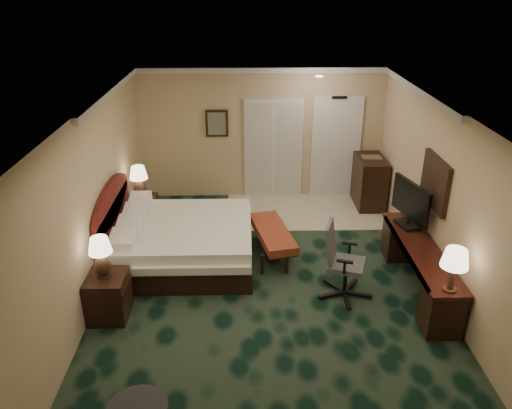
{
  "coord_description": "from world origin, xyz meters",
  "views": [
    {
      "loc": [
        -0.34,
        -6.14,
        4.31
      ],
      "look_at": [
        -0.18,
        0.6,
        1.22
      ],
      "focal_mm": 35.0,
      "sensor_mm": 36.0,
      "label": 1
    }
  ],
  "objects_px": {
    "lamp_near": "(101,257)",
    "desk": "(418,269)",
    "nightstand_near": "(109,296)",
    "desk_chair": "(347,262)",
    "bed": "(186,243)",
    "nightstand_far": "(143,214)",
    "minibar": "(369,182)",
    "lamp_far": "(139,182)",
    "tv": "(410,205)",
    "bed_bench": "(272,242)"
  },
  "relations": [
    {
      "from": "lamp_near",
      "to": "desk",
      "type": "bearing_deg",
      "value": 6.76
    },
    {
      "from": "nightstand_near",
      "to": "desk_chair",
      "type": "distance_m",
      "value": 3.37
    },
    {
      "from": "desk_chair",
      "to": "desk",
      "type": "bearing_deg",
      "value": 24.4
    },
    {
      "from": "bed",
      "to": "nightstand_near",
      "type": "height_order",
      "value": "bed"
    },
    {
      "from": "nightstand_far",
      "to": "lamp_near",
      "type": "xyz_separation_m",
      "value": [
        -0.02,
        -2.61,
        0.62
      ]
    },
    {
      "from": "minibar",
      "to": "lamp_far",
      "type": "bearing_deg",
      "value": -167.64
    },
    {
      "from": "bed",
      "to": "desk",
      "type": "height_order",
      "value": "desk"
    },
    {
      "from": "tv",
      "to": "desk_chair",
      "type": "distance_m",
      "value": 1.48
    },
    {
      "from": "bed_bench",
      "to": "tv",
      "type": "height_order",
      "value": "tv"
    },
    {
      "from": "lamp_near",
      "to": "minibar",
      "type": "xyz_separation_m",
      "value": [
        4.43,
        3.6,
        -0.43
      ]
    },
    {
      "from": "nightstand_far",
      "to": "bed_bench",
      "type": "height_order",
      "value": "nightstand_far"
    },
    {
      "from": "bed_bench",
      "to": "desk_chair",
      "type": "xyz_separation_m",
      "value": [
        1.0,
        -1.21,
        0.33
      ]
    },
    {
      "from": "desk",
      "to": "bed_bench",
      "type": "bearing_deg",
      "value": 152.56
    },
    {
      "from": "desk_chair",
      "to": "minibar",
      "type": "distance_m",
      "value": 3.37
    },
    {
      "from": "lamp_far",
      "to": "bed_bench",
      "type": "relative_size",
      "value": 0.43
    },
    {
      "from": "bed",
      "to": "minibar",
      "type": "relative_size",
      "value": 2.13
    },
    {
      "from": "nightstand_near",
      "to": "lamp_far",
      "type": "bearing_deg",
      "value": 90.5
    },
    {
      "from": "bed_bench",
      "to": "desk_chair",
      "type": "relative_size",
      "value": 1.24
    },
    {
      "from": "lamp_far",
      "to": "tv",
      "type": "xyz_separation_m",
      "value": [
        4.48,
        -1.38,
        0.14
      ]
    },
    {
      "from": "bed",
      "to": "desk_chair",
      "type": "height_order",
      "value": "desk_chair"
    },
    {
      "from": "bed",
      "to": "nightstand_near",
      "type": "distance_m",
      "value": 1.7
    },
    {
      "from": "nightstand_near",
      "to": "desk_chair",
      "type": "relative_size",
      "value": 0.56
    },
    {
      "from": "bed_bench",
      "to": "tv",
      "type": "distance_m",
      "value": 2.31
    },
    {
      "from": "lamp_far",
      "to": "tv",
      "type": "height_order",
      "value": "tv"
    },
    {
      "from": "tv",
      "to": "minibar",
      "type": "height_order",
      "value": "tv"
    },
    {
      "from": "nightstand_near",
      "to": "lamp_far",
      "type": "relative_size",
      "value": 1.05
    },
    {
      "from": "bed",
      "to": "lamp_near",
      "type": "distance_m",
      "value": 1.81
    },
    {
      "from": "desk",
      "to": "desk_chair",
      "type": "bearing_deg",
      "value": -173.88
    },
    {
      "from": "bed",
      "to": "nightstand_far",
      "type": "xyz_separation_m",
      "value": [
        -0.91,
        1.18,
        -0.03
      ]
    },
    {
      "from": "lamp_far",
      "to": "minibar",
      "type": "xyz_separation_m",
      "value": [
        4.43,
        0.97,
        -0.42
      ]
    },
    {
      "from": "nightstand_far",
      "to": "desk_chair",
      "type": "relative_size",
      "value": 0.55
    },
    {
      "from": "desk_chair",
      "to": "nightstand_far",
      "type": "bearing_deg",
      "value": 164.9
    },
    {
      "from": "lamp_far",
      "to": "tv",
      "type": "distance_m",
      "value": 4.69
    },
    {
      "from": "bed_bench",
      "to": "desk",
      "type": "xyz_separation_m",
      "value": [
        2.11,
        -1.09,
        0.11
      ]
    },
    {
      "from": "bed",
      "to": "desk_chair",
      "type": "distance_m",
      "value": 2.65
    },
    {
      "from": "desk",
      "to": "tv",
      "type": "distance_m",
      "value": 1.02
    },
    {
      "from": "nightstand_far",
      "to": "desk",
      "type": "distance_m",
      "value": 4.91
    },
    {
      "from": "desk",
      "to": "desk_chair",
      "type": "relative_size",
      "value": 2.14
    },
    {
      "from": "nightstand_far",
      "to": "tv",
      "type": "distance_m",
      "value": 4.72
    },
    {
      "from": "lamp_near",
      "to": "desk_chair",
      "type": "xyz_separation_m",
      "value": [
        3.36,
        0.41,
        -0.36
      ]
    },
    {
      "from": "lamp_far",
      "to": "minibar",
      "type": "distance_m",
      "value": 4.56
    },
    {
      "from": "minibar",
      "to": "tv",
      "type": "bearing_deg",
      "value": -88.92
    },
    {
      "from": "tv",
      "to": "minibar",
      "type": "xyz_separation_m",
      "value": [
        -0.04,
        2.35,
        -0.57
      ]
    },
    {
      "from": "bed_bench",
      "to": "tv",
      "type": "relative_size",
      "value": 1.49
    },
    {
      "from": "nightstand_near",
      "to": "desk_chair",
      "type": "bearing_deg",
      "value": 7.15
    },
    {
      "from": "nightstand_near",
      "to": "desk",
      "type": "distance_m",
      "value": 4.47
    },
    {
      "from": "nightstand_far",
      "to": "lamp_near",
      "type": "distance_m",
      "value": 2.69
    },
    {
      "from": "lamp_far",
      "to": "bed_bench",
      "type": "xyz_separation_m",
      "value": [
        2.36,
        -1.01,
        -0.69
      ]
    },
    {
      "from": "bed",
      "to": "bed_bench",
      "type": "relative_size",
      "value": 1.53
    },
    {
      "from": "bed_bench",
      "to": "tv",
      "type": "xyz_separation_m",
      "value": [
        2.12,
        -0.37,
        0.83
      ]
    }
  ]
}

